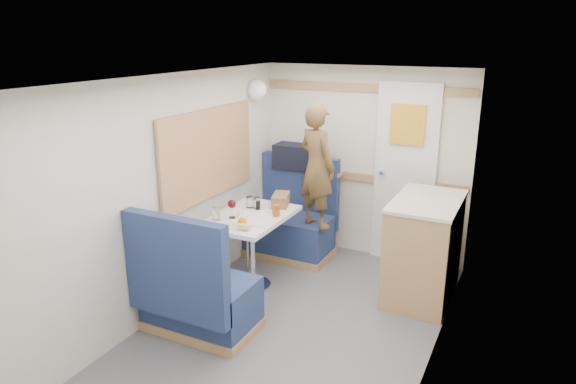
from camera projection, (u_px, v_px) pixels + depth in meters
The scene contains 28 objects.
floor at pixel (260, 362), 3.75m from camera, with size 4.50×4.50×0.00m, color #515156.
ceiling at pixel (255, 84), 3.16m from camera, with size 4.50×4.50×0.00m, color silver.
wall_back at pixel (363, 163), 5.38m from camera, with size 2.20×0.02×2.00m, color silver.
wall_left at pixel (132, 211), 3.92m from camera, with size 0.02×4.50×2.00m, color silver.
wall_right at pixel (422, 267), 2.99m from camera, with size 0.02×4.50×2.00m, color silver.
oak_trim_low at pixel (362, 177), 5.41m from camera, with size 2.15×0.02×0.08m, color #AC764D.
oak_trim_high at pixel (366, 88), 5.13m from camera, with size 2.15×0.02×0.08m, color #AC764D.
side_window at pixel (208, 154), 4.69m from camera, with size 0.04×1.30×0.72m, color #9DA68D.
rear_door at pixel (405, 171), 5.17m from camera, with size 0.62×0.12×1.86m.
dinette_table at pixel (251, 231), 4.71m from camera, with size 0.62×0.92×0.72m.
bench_far at pixel (292, 227), 5.53m from camera, with size 0.90×0.59×1.05m.
bench_near at pixel (196, 298), 4.05m from camera, with size 0.90×0.59×1.05m.
ledge at pixel (302, 170), 5.58m from camera, with size 0.90×0.14×0.04m, color #AC764D.
dome_light at pixel (257, 90), 5.26m from camera, with size 0.20×0.20×0.20m, color white.
galley_counter at pixel (424, 248), 4.59m from camera, with size 0.57×0.92×0.92m.
person at pixel (317, 167), 5.00m from camera, with size 0.44×0.29×1.22m, color brown.
duffel_bag at pixel (299, 157), 5.55m from camera, with size 0.53×0.26×0.26m, color black.
tray at pixel (255, 218), 4.56m from camera, with size 0.29×0.38×0.02m, color white.
orange_fruit at pixel (242, 221), 4.35m from camera, with size 0.08×0.08×0.08m, color #DC5F09.
cheese_block at pixel (244, 226), 4.29m from camera, with size 0.10×0.06×0.04m, color #E7D885.
wine_glass at pixel (232, 205), 4.56m from camera, with size 0.08×0.08×0.17m.
tumbler_left at pixel (216, 214), 4.53m from camera, with size 0.07×0.07×0.12m, color white.
tumbler_mid at pixel (250, 202), 4.85m from camera, with size 0.07×0.07×0.11m, color white.
tumbler_right at pixel (257, 203), 4.83m from camera, with size 0.07×0.07×0.11m, color silver.
beer_glass at pixel (276, 211), 4.62m from camera, with size 0.07×0.07×0.11m, color #8D4C14.
pepper_grinder at pixel (258, 206), 4.74m from camera, with size 0.04×0.04×0.10m, color black.
salt_grinder at pixel (240, 214), 4.58m from camera, with size 0.03×0.03×0.09m, color white.
bread_loaf at pixel (281, 200), 4.92m from camera, with size 0.14×0.27×0.11m, color brown.
Camera 1 is at (1.60, -2.79, 2.29)m, focal length 32.00 mm.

